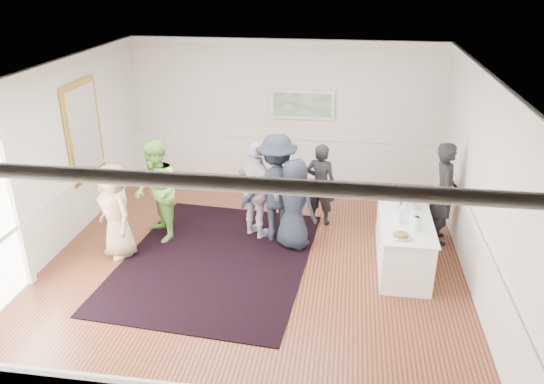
# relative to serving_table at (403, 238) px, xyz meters

# --- Properties ---
(floor) EXTENTS (8.00, 8.00, 0.00)m
(floor) POSITION_rel_serving_table_xyz_m (-2.46, -0.42, -0.45)
(floor) COLOR brown
(floor) RESTS_ON ground
(ceiling) EXTENTS (7.00, 8.00, 0.02)m
(ceiling) POSITION_rel_serving_table_xyz_m (-2.46, -0.42, 2.75)
(ceiling) COLOR white
(ceiling) RESTS_ON wall_back
(wall_left) EXTENTS (0.02, 8.00, 3.20)m
(wall_left) POSITION_rel_serving_table_xyz_m (-5.96, -0.42, 1.15)
(wall_left) COLOR white
(wall_left) RESTS_ON floor
(wall_right) EXTENTS (0.02, 8.00, 3.20)m
(wall_right) POSITION_rel_serving_table_xyz_m (1.04, -0.42, 1.15)
(wall_right) COLOR white
(wall_right) RESTS_ON floor
(wall_back) EXTENTS (7.00, 0.02, 3.20)m
(wall_back) POSITION_rel_serving_table_xyz_m (-2.46, 3.58, 1.15)
(wall_back) COLOR white
(wall_back) RESTS_ON floor
(wall_front) EXTENTS (7.00, 0.02, 3.20)m
(wall_front) POSITION_rel_serving_table_xyz_m (-2.46, -4.42, 1.15)
(wall_front) COLOR white
(wall_front) RESTS_ON floor
(wainscoting) EXTENTS (7.00, 8.00, 1.00)m
(wainscoting) POSITION_rel_serving_table_xyz_m (-2.46, -0.42, 0.05)
(wainscoting) COLOR white
(wainscoting) RESTS_ON floor
(mirror) EXTENTS (0.05, 1.25, 1.85)m
(mirror) POSITION_rel_serving_table_xyz_m (-5.91, 0.88, 1.35)
(mirror) COLOR gold
(mirror) RESTS_ON wall_left
(landscape_painting) EXTENTS (1.44, 0.06, 0.66)m
(landscape_painting) POSITION_rel_serving_table_xyz_m (-2.06, 3.52, 1.33)
(landscape_painting) COLOR white
(landscape_painting) RESTS_ON wall_back
(area_rug) EXTENTS (3.36, 4.25, 0.02)m
(area_rug) POSITION_rel_serving_table_xyz_m (-3.13, -0.41, -0.44)
(area_rug) COLOR black
(area_rug) RESTS_ON floor
(serving_table) EXTENTS (0.84, 2.19, 0.89)m
(serving_table) POSITION_rel_serving_table_xyz_m (0.00, 0.00, 0.00)
(serving_table) COLOR white
(serving_table) RESTS_ON floor
(bartender) EXTENTS (0.45, 0.69, 1.87)m
(bartender) POSITION_rel_serving_table_xyz_m (0.74, 0.90, 0.49)
(bartender) COLOR black
(bartender) RESTS_ON floor
(guest_tan) EXTENTS (0.97, 0.93, 1.67)m
(guest_tan) POSITION_rel_serving_table_xyz_m (-4.83, -0.46, 0.39)
(guest_tan) COLOR tan
(guest_tan) RESTS_ON floor
(guest_green) EXTENTS (1.12, 1.16, 1.88)m
(guest_green) POSITION_rel_serving_table_xyz_m (-4.34, 0.22, 0.49)
(guest_green) COLOR #85CD52
(guest_green) RESTS_ON floor
(guest_lilac) EXTENTS (1.13, 0.99, 1.82)m
(guest_lilac) POSITION_rel_serving_table_xyz_m (-2.58, 0.58, 0.47)
(guest_lilac) COLOR #B8ABBF
(guest_lilac) RESTS_ON floor
(guest_dark_a) EXTENTS (1.46, 1.12, 1.99)m
(guest_dark_a) POSITION_rel_serving_table_xyz_m (-2.22, 0.56, 0.55)
(guest_dark_a) COLOR black
(guest_dark_a) RESTS_ON floor
(guest_dark_b) EXTENTS (0.67, 0.53, 1.62)m
(guest_dark_b) POSITION_rel_serving_table_xyz_m (-1.47, 1.29, 0.36)
(guest_dark_b) COLOR black
(guest_dark_b) RESTS_ON floor
(guest_navy) EXTENTS (0.96, 0.85, 1.65)m
(guest_navy) POSITION_rel_serving_table_xyz_m (-1.86, 0.28, 0.38)
(guest_navy) COLOR black
(guest_navy) RESTS_ON floor
(wine_bottles) EXTENTS (0.28, 0.23, 0.31)m
(wine_bottles) POSITION_rel_serving_table_xyz_m (0.00, 0.48, 0.60)
(wine_bottles) COLOR black
(wine_bottles) RESTS_ON serving_table
(juice_pitchers) EXTENTS (0.41, 0.61, 0.24)m
(juice_pitchers) POSITION_rel_serving_table_xyz_m (0.01, -0.34, 0.56)
(juice_pitchers) COLOR #89B741
(juice_pitchers) RESTS_ON serving_table
(ice_bucket) EXTENTS (0.26, 0.26, 0.25)m
(ice_bucket) POSITION_rel_serving_table_xyz_m (0.08, 0.22, 0.56)
(ice_bucket) COLOR silver
(ice_bucket) RESTS_ON serving_table
(nut_bowl) EXTENTS (0.27, 0.27, 0.08)m
(nut_bowl) POSITION_rel_serving_table_xyz_m (-0.13, -0.83, 0.48)
(nut_bowl) COLOR white
(nut_bowl) RESTS_ON serving_table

